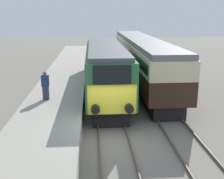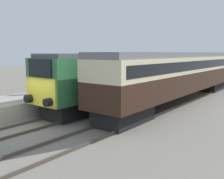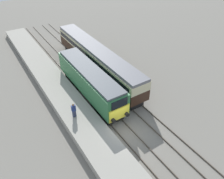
# 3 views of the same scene
# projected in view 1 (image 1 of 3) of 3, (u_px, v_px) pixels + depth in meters

# --- Properties ---
(ground_plane) EXTENTS (120.00, 120.00, 0.00)m
(ground_plane) POSITION_uv_depth(u_px,v_px,m) (114.00, 144.00, 13.27)
(ground_plane) COLOR slate
(platform_left) EXTENTS (3.50, 50.00, 0.97)m
(platform_left) POSITION_uv_depth(u_px,v_px,m) (61.00, 91.00, 20.61)
(platform_left) COLOR #9E998C
(platform_left) RESTS_ON ground_plane
(rails_near_track) EXTENTS (1.51, 60.00, 0.14)m
(rails_near_track) POSITION_uv_depth(u_px,v_px,m) (108.00, 108.00, 18.06)
(rails_near_track) COLOR #4C4238
(rails_near_track) RESTS_ON ground_plane
(rails_far_track) EXTENTS (1.50, 60.00, 0.14)m
(rails_far_track) POSITION_uv_depth(u_px,v_px,m) (160.00, 107.00, 18.30)
(rails_far_track) COLOR #4C4238
(rails_far_track) RESTS_ON ground_plane
(locomotive) EXTENTS (2.70, 13.09, 3.82)m
(locomotive) POSITION_uv_depth(u_px,v_px,m) (106.00, 69.00, 20.19)
(locomotive) COLOR black
(locomotive) RESTS_ON ground_plane
(passenger_carriage) EXTENTS (2.75, 20.05, 3.89)m
(passenger_carriage) POSITION_uv_depth(u_px,v_px,m) (142.00, 56.00, 24.64)
(passenger_carriage) COLOR black
(passenger_carriage) RESTS_ON ground_plane
(person_on_platform) EXTENTS (0.44, 0.26, 1.71)m
(person_on_platform) POSITION_uv_depth(u_px,v_px,m) (45.00, 86.00, 16.68)
(person_on_platform) COLOR #2D334C
(person_on_platform) RESTS_ON platform_left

